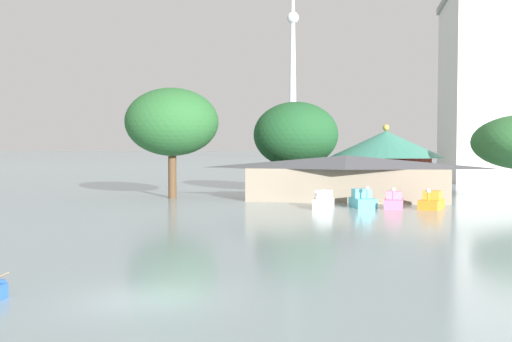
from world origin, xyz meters
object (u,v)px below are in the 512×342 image
object	(u,v)px
pedal_boat_cyan	(362,200)
distant_broadcast_tower	(293,30)
pedal_boat_pink	(394,201)
boathouse	(346,177)
green_roof_pavilion	(386,158)
pedal_boat_white	(324,201)
pedal_boat_orange	(432,202)
shoreline_tree_mid	(296,135)
shoreline_tree_tall_left	(172,122)

from	to	relation	value
pedal_boat_cyan	distant_broadcast_tower	distance (m)	288.04
pedal_boat_pink	boathouse	distance (m)	7.40
distant_broadcast_tower	pedal_boat_pink	bearing A→B (deg)	-81.83
pedal_boat_cyan	green_roof_pavilion	world-z (taller)	green_roof_pavilion
pedal_boat_white	pedal_boat_orange	xyz separation A→B (m)	(8.47, 1.47, -0.01)
pedal_boat_white	pedal_boat_pink	size ratio (longest dim) A/B	0.94
pedal_boat_orange	shoreline_tree_mid	distance (m)	19.01
boathouse	shoreline_tree_tall_left	world-z (taller)	shoreline_tree_tall_left
pedal_boat_pink	shoreline_tree_tall_left	bearing A→B (deg)	-100.02
pedal_boat_white	pedal_boat_pink	bearing A→B (deg)	103.86
pedal_boat_pink	boathouse	world-z (taller)	boathouse
green_roof_pavilion	distant_broadcast_tower	world-z (taller)	distant_broadcast_tower
pedal_boat_cyan	boathouse	distance (m)	6.01
pedal_boat_pink	green_roof_pavilion	distance (m)	15.92
pedal_boat_white	pedal_boat_cyan	world-z (taller)	pedal_boat_cyan
pedal_boat_cyan	shoreline_tree_mid	bearing A→B (deg)	-170.97
shoreline_tree_tall_left	shoreline_tree_mid	xyz separation A→B (m)	(11.08, 7.80, -1.07)
boathouse	distant_broadcast_tower	distance (m)	282.08
pedal_boat_orange	boathouse	world-z (taller)	boathouse
distant_broadcast_tower	shoreline_tree_tall_left	bearing A→B (deg)	-85.93
pedal_boat_white	boathouse	xyz separation A→B (m)	(1.59, 7.36, 1.60)
distant_broadcast_tower	pedal_boat_orange	bearing A→B (deg)	-81.23
green_roof_pavilion	shoreline_tree_mid	world-z (taller)	shoreline_tree_mid
boathouse	shoreline_tree_tall_left	bearing A→B (deg)	-178.70
pedal_boat_white	pedal_boat_pink	distance (m)	5.68
pedal_boat_white	distant_broadcast_tower	distance (m)	289.35
pedal_boat_pink	distant_broadcast_tower	bearing A→B (deg)	-166.36
pedal_boat_cyan	green_roof_pavilion	size ratio (longest dim) A/B	0.23
pedal_boat_cyan	pedal_boat_orange	bearing A→B (deg)	68.07
green_roof_pavilion	shoreline_tree_tall_left	distance (m)	23.07
shoreline_tree_mid	boathouse	bearing A→B (deg)	-53.72
pedal_boat_white	green_roof_pavilion	size ratio (longest dim) A/B	0.23
pedal_boat_orange	shoreline_tree_tall_left	xyz separation A→B (m)	(-23.41, 5.52, 6.75)
pedal_boat_pink	shoreline_tree_mid	distance (m)	17.38
pedal_boat_white	shoreline_tree_tall_left	world-z (taller)	shoreline_tree_tall_left
shoreline_tree_mid	distant_broadcast_tower	bearing A→B (deg)	96.58
pedal_boat_pink	shoreline_tree_tall_left	size ratio (longest dim) A/B	0.28
pedal_boat_cyan	shoreline_tree_mid	distance (m)	15.79
shoreline_tree_tall_left	distant_broadcast_tower	xyz separation A→B (m)	(-19.33, 271.39, 64.39)
pedal_boat_orange	shoreline_tree_mid	xyz separation A→B (m)	(-12.33, 13.31, 5.67)
shoreline_tree_mid	green_roof_pavilion	bearing A→B (deg)	12.67
pedal_boat_cyan	shoreline_tree_tall_left	distance (m)	19.90
green_roof_pavilion	distant_broadcast_tower	xyz separation A→B (m)	(-39.86, 261.47, 67.95)
pedal_boat_white	green_roof_pavilion	bearing A→B (deg)	162.21
green_roof_pavilion	shoreline_tree_tall_left	size ratio (longest dim) A/B	1.15
pedal_boat_white	pedal_boat_cyan	xyz separation A→B (m)	(3.05, 1.76, 0.01)
green_roof_pavilion	shoreline_tree_mid	xyz separation A→B (m)	(-9.45, -2.12, 2.48)
green_roof_pavilion	shoreline_tree_tall_left	world-z (taller)	shoreline_tree_tall_left
pedal_boat_cyan	distant_broadcast_tower	world-z (taller)	distant_broadcast_tower
green_roof_pavilion	distant_broadcast_tower	bearing A→B (deg)	98.67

